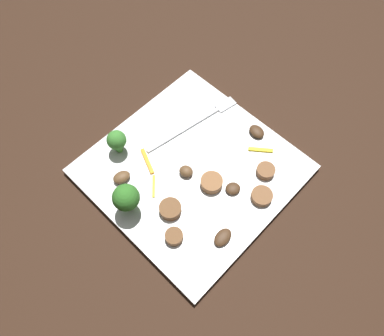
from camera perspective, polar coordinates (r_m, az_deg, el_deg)
The scene contains 18 objects.
ground_plane at distance 0.61m, azimuth 0.00°, elevation -0.52°, with size 1.40×1.40×0.00m, color black.
plate at distance 0.60m, azimuth 0.00°, elevation -0.26°, with size 0.29×0.29×0.01m, color white.
fork at distance 0.64m, azimuth 1.03°, elevation 7.22°, with size 0.18×0.04×0.00m.
broccoli_floret_0 at distance 0.54m, azimuth -10.05°, elevation -4.50°, with size 0.04×0.04×0.06m.
broccoli_floret_1 at distance 0.60m, azimuth -11.44°, elevation 4.14°, with size 0.03×0.03×0.05m.
sausage_slice_0 at distance 0.60m, azimuth 11.18°, elevation -0.43°, with size 0.03×0.03×0.01m, color brown.
sausage_slice_1 at distance 0.55m, azimuth -2.76°, elevation -10.42°, with size 0.03×0.03×0.01m, color brown.
sausage_slice_2 at distance 0.57m, azimuth 2.75°, elevation -2.49°, with size 0.03×0.03×0.01m, color brown.
sausage_slice_3 at distance 0.56m, azimuth -3.34°, elevation -6.28°, with size 0.03×0.03×0.01m, color brown.
sausage_slice_4 at distance 0.58m, azimuth 10.60°, elevation -4.25°, with size 0.03×0.03×0.01m, color brown.
mushroom_0 at distance 0.55m, azimuth 4.73°, elevation -10.52°, with size 0.03×0.02×0.01m, color #422B19.
mushroom_1 at distance 0.58m, azimuth -0.78°, elevation -0.61°, with size 0.02×0.02×0.01m, color brown.
mushroom_2 at distance 0.59m, azimuth -10.71°, elevation -1.40°, with size 0.03×0.02×0.01m, color brown.
mushroom_3 at distance 0.58m, azimuth 6.27°, elevation -3.14°, with size 0.02×0.02×0.01m, color #422B19.
mushroom_4 at distance 0.63m, azimuth 9.86°, elevation 5.52°, with size 0.03×0.02×0.01m, color #422B19.
pepper_strip_0 at distance 0.58m, azimuth -5.88°, elevation -2.77°, with size 0.04×0.00×0.00m, color yellow.
pepper_strip_1 at distance 0.60m, azimuth -6.84°, elevation 1.04°, with size 0.05×0.01×0.00m, color orange.
pepper_strip_2 at distance 0.62m, azimuth 10.44°, elevation 2.75°, with size 0.04×0.01×0.00m, color yellow.
Camera 1 is at (-0.20, -0.19, 0.54)m, focal length 34.90 mm.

